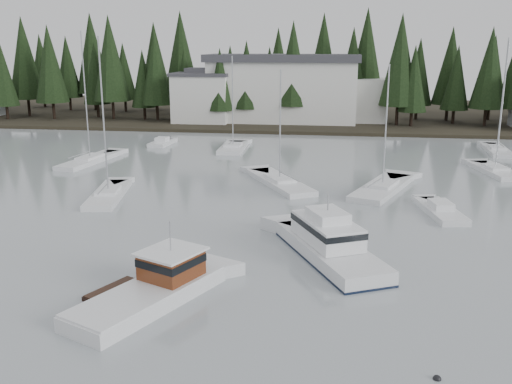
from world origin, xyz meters
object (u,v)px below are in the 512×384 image
sailboat_9 (382,190)px  sailboat_3 (495,172)px  harbor_inn (295,89)px  sailboat_0 (497,151)px  sailboat_2 (109,196)px  sailboat_4 (233,149)px  house_west (202,96)px  cabin_cruiser_center (329,247)px  runabout_1 (440,212)px  sailboat_8 (90,161)px  sailboat_10 (280,184)px  runabout_3 (162,144)px  lobster_boat_brown (153,291)px

sailboat_9 → sailboat_3: bearing=-31.8°
harbor_inn → sailboat_0: sailboat_0 is taller
sailboat_2 → sailboat_9: bearing=-86.4°
sailboat_4 → sailboat_9: (17.32, -18.66, -0.01)m
house_west → sailboat_4: sailboat_4 is taller
cabin_cruiser_center → runabout_1: (8.53, 10.71, -0.55)m
harbor_inn → sailboat_8: 41.59m
sailboat_10 → sailboat_3: bearing=-98.5°
sailboat_0 → runabout_3: 42.70m
runabout_1 → sailboat_3: bearing=-37.4°
cabin_cruiser_center → sailboat_3: 31.57m
sailboat_4 → runabout_3: 10.20m
house_west → sailboat_9: bearing=-57.0°
cabin_cruiser_center → sailboat_4: bearing=-6.9°
sailboat_4 → lobster_boat_brown: bearing=-176.7°
sailboat_4 → sailboat_10: (7.76, -17.74, -0.01)m
house_west → sailboat_2: bearing=-86.8°
cabin_cruiser_center → sailboat_2: bearing=32.3°
sailboat_8 → sailboat_10: 23.57m
sailboat_8 → runabout_1: (35.89, -15.41, 0.05)m
sailboat_8 → sailboat_2: bearing=-143.2°
sailboat_8 → lobster_boat_brown: bearing=-143.9°
sailboat_3 → sailboat_9: sailboat_3 is taller
lobster_boat_brown → sailboat_10: 26.58m
sailboat_10 → runabout_3: sailboat_10 is taller
harbor_inn → sailboat_10: size_ratio=2.61×
sailboat_9 → cabin_cruiser_center: bearing=-173.1°
house_west → sailboat_4: size_ratio=0.78×
house_west → sailboat_9: sailboat_9 is taller
runabout_1 → runabout_3: size_ratio=1.36×
cabin_cruiser_center → sailboat_4: size_ratio=0.90×
cabin_cruiser_center → sailboat_2: (-19.34, 11.84, -0.60)m
sailboat_0 → sailboat_3: 12.84m
house_west → sailboat_2: size_ratio=0.67×
lobster_boat_brown → runabout_3: 48.17m
runabout_1 → runabout_3: same height
sailboat_0 → runabout_3: sailboat_0 is taller
sailboat_3 → sailboat_9: size_ratio=1.17×
sailboat_8 → sailboat_9: bearing=-97.3°
sailboat_2 → lobster_boat_brown: bearing=-162.1°
house_west → lobster_boat_brown: 67.56m
sailboat_3 → runabout_1: bearing=141.8°
sailboat_8 → sailboat_3: bearing=-81.6°
house_west → lobster_boat_brown: size_ratio=0.99×
lobster_boat_brown → sailboat_2: (-10.39, 19.49, -0.43)m
sailboat_4 → sailboat_9: sailboat_4 is taller
lobster_boat_brown → sailboat_2: bearing=53.0°
sailboat_2 → sailboat_4: (6.57, 24.53, -0.02)m
sailboat_10 → sailboat_0: bearing=-79.6°
runabout_1 → sailboat_10: bearing=49.1°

